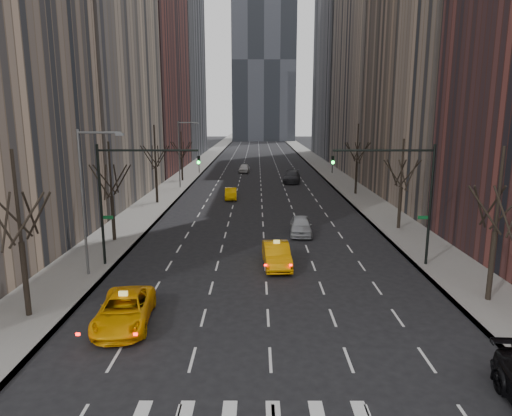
{
  "coord_description": "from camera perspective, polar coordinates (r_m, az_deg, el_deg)",
  "views": [
    {
      "loc": [
        -0.56,
        -17.3,
        9.98
      ],
      "look_at": [
        -0.63,
        14.36,
        3.5
      ],
      "focal_mm": 32.0,
      "sensor_mm": 36.0,
      "label": 1
    }
  ],
  "objects": [
    {
      "name": "streetlight_near",
      "position": [
        29.49,
        -20.29,
        2.34
      ],
      "size": [
        2.83,
        0.22,
        9.0
      ],
      "color": "slate",
      "rests_on": "ground"
    },
    {
      "name": "traffic_mast_right",
      "position": [
        31.17,
        18.21,
        2.7
      ],
      "size": [
        6.69,
        0.39,
        8.0
      ],
      "color": "black",
      "rests_on": "ground"
    },
    {
      "name": "taxi_sedan",
      "position": [
        30.7,
        2.58,
        -5.86
      ],
      "size": [
        1.96,
        4.91,
        1.59
      ],
      "primitive_type": "imported",
      "rotation": [
        0.0,
        0.0,
        0.06
      ],
      "color": "orange",
      "rests_on": "ground"
    },
    {
      "name": "traffic_mast_left",
      "position": [
        30.84,
        -15.98,
        2.75
      ],
      "size": [
        6.69,
        0.39,
        8.0
      ],
      "color": "black",
      "rests_on": "ground"
    },
    {
      "name": "bld_right_deep",
      "position": [
        116.01,
        11.87,
        20.78
      ],
      "size": [
        14.0,
        30.0,
        58.0
      ],
      "primitive_type": "cube",
      "color": "slate",
      "rests_on": "ground"
    },
    {
      "name": "tree_lw_b",
      "position": [
        37.63,
        -17.58,
        1.45
      ],
      "size": [
        3.36,
        3.5,
        7.82
      ],
      "color": "black",
      "rests_on": "ground"
    },
    {
      "name": "silver_sedan_ahead",
      "position": [
        38.85,
        5.63,
        -2.19
      ],
      "size": [
        2.16,
        4.68,
        1.55
      ],
      "primitive_type": "imported",
      "rotation": [
        0.0,
        0.0,
        -0.07
      ],
      "color": "#A7AAAF",
      "rests_on": "ground"
    },
    {
      "name": "sidewalk_left",
      "position": [
        88.63,
        -7.48,
        5.06
      ],
      "size": [
        4.5,
        320.0,
        0.15
      ],
      "primitive_type": "cube",
      "color": "slate",
      "rests_on": "ground"
    },
    {
      "name": "taxi_suv",
      "position": [
        23.4,
        -16.12,
        -12.17
      ],
      "size": [
        2.94,
        5.53,
        1.48
      ],
      "primitive_type": "imported",
      "rotation": [
        0.0,
        0.0,
        0.09
      ],
      "color": "#FFAF05",
      "rests_on": "ground"
    },
    {
      "name": "ground",
      "position": [
        19.98,
        1.8,
        -18.41
      ],
      "size": [
        400.0,
        400.0,
        0.0
      ],
      "primitive_type": "plane",
      "color": "black",
      "rests_on": "ground"
    },
    {
      "name": "tree_rw_c",
      "position": [
        58.96,
        12.48,
        5.52
      ],
      "size": [
        3.36,
        3.5,
        8.74
      ],
      "color": "black",
      "rests_on": "ground"
    },
    {
      "name": "tree_lw_c",
      "position": [
        52.89,
        -12.41,
        4.85
      ],
      "size": [
        3.36,
        3.5,
        8.74
      ],
      "color": "black",
      "rests_on": "ground"
    },
    {
      "name": "tree_rw_b",
      "position": [
        41.73,
        17.66,
        2.39
      ],
      "size": [
        3.36,
        3.5,
        7.82
      ],
      "color": "black",
      "rests_on": "ground"
    },
    {
      "name": "streetlight_far",
      "position": [
        63.29,
        -9.3,
        7.47
      ],
      "size": [
        2.83,
        0.22,
        9.0
      ],
      "color": "slate",
      "rests_on": "ground"
    },
    {
      "name": "bld_left_deep",
      "position": [
        116.94,
        -10.94,
        21.24
      ],
      "size": [
        14.0,
        30.0,
        60.0
      ],
      "primitive_type": "cube",
      "color": "slate",
      "rests_on": "ground"
    },
    {
      "name": "bld_right_far",
      "position": [
        85.56,
        16.19,
        21.25
      ],
      "size": [
        14.0,
        28.0,
        50.0
      ],
      "primitive_type": "cube",
      "color": "tan",
      "rests_on": "ground"
    },
    {
      "name": "bld_left_far",
      "position": [
        86.72,
        -14.68,
        19.18
      ],
      "size": [
        14.0,
        28.0,
        44.0
      ],
      "primitive_type": "cube",
      "color": "brown",
      "rests_on": "ground"
    },
    {
      "name": "far_suv_grey",
      "position": [
        68.91,
        4.5,
        3.93
      ],
      "size": [
        3.13,
        6.14,
        1.71
      ],
      "primitive_type": "imported",
      "rotation": [
        0.0,
        0.0,
        -0.13
      ],
      "color": "#2C2C31",
      "rests_on": "ground"
    },
    {
      "name": "far_taxi",
      "position": [
        55.04,
        -3.17,
        1.81
      ],
      "size": [
        1.61,
        4.08,
        1.32
      ],
      "primitive_type": "imported",
      "rotation": [
        0.0,
        0.0,
        0.05
      ],
      "color": "#FFB405",
      "rests_on": "ground"
    },
    {
      "name": "far_car_white",
      "position": [
        80.5,
        -1.48,
        4.99
      ],
      "size": [
        2.06,
        4.5,
        1.5
      ],
      "primitive_type": "imported",
      "rotation": [
        0.0,
        0.0,
        -0.07
      ],
      "color": "silver",
      "rests_on": "ground"
    },
    {
      "name": "tree_lw_d",
      "position": [
        70.53,
        -9.27,
        6.2
      ],
      "size": [
        3.36,
        3.5,
        7.36
      ],
      "color": "black",
      "rests_on": "ground"
    },
    {
      "name": "tree_lw_a",
      "position": [
        24.93,
        -27.26,
        -3.92
      ],
      "size": [
        3.36,
        3.5,
        8.28
      ],
      "color": "black",
      "rests_on": "ground"
    },
    {
      "name": "sidewalk_right",
      "position": [
        88.78,
        8.45,
        5.04
      ],
      "size": [
        4.5,
        320.0,
        0.15
      ],
      "primitive_type": "cube",
      "color": "slate",
      "rests_on": "ground"
    },
    {
      "name": "tree_rw_a",
      "position": [
        27.16,
        27.7,
        -2.77
      ],
      "size": [
        3.36,
        3.5,
        8.28
      ],
      "color": "black",
      "rests_on": "ground"
    }
  ]
}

